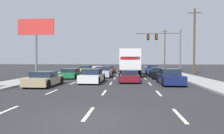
% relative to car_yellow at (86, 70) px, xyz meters
% --- Properties ---
extents(ground_plane, '(140.00, 140.00, 0.00)m').
position_rel_car_yellow_xyz_m(ground_plane, '(5.07, 0.93, -0.57)').
color(ground_plane, '#2B2B2D').
extents(sidewalk_right, '(2.93, 80.00, 0.14)m').
position_rel_car_yellow_xyz_m(sidewalk_right, '(13.48, -4.07, -0.50)').
color(sidewalk_right, '#9E9E99').
rests_on(sidewalk_right, ground_plane).
extents(sidewalk_left, '(2.93, 80.00, 0.14)m').
position_rel_car_yellow_xyz_m(sidewalk_left, '(-3.35, -4.07, -0.50)').
color(sidewalk_left, '#9E9E99').
rests_on(sidewalk_left, ground_plane).
extents(lane_markings, '(6.94, 57.00, 0.01)m').
position_rel_car_yellow_xyz_m(lane_markings, '(5.07, -0.65, -0.57)').
color(lane_markings, silver).
rests_on(lane_markings, ground_plane).
extents(car_yellow, '(1.88, 4.43, 1.24)m').
position_rel_car_yellow_xyz_m(car_yellow, '(0.00, 0.00, 0.00)').
color(car_yellow, yellow).
rests_on(car_yellow, ground_plane).
extents(car_green, '(2.02, 4.08, 1.11)m').
position_rel_car_yellow_xyz_m(car_green, '(0.06, -8.22, -0.05)').
color(car_green, '#196B38').
rests_on(car_green, ground_plane).
extents(car_tan, '(1.99, 4.06, 1.16)m').
position_rel_car_yellow_xyz_m(car_tan, '(-0.09, -15.26, -0.04)').
color(car_tan, tan).
rests_on(car_tan, ground_plane).
extents(car_red, '(2.03, 4.41, 1.24)m').
position_rel_car_yellow_xyz_m(car_red, '(3.42, 1.00, -0.01)').
color(car_red, red).
rests_on(car_red, ground_plane).
extents(car_silver, '(2.01, 4.45, 1.27)m').
position_rel_car_yellow_xyz_m(car_silver, '(3.58, -6.39, 0.01)').
color(car_silver, '#B7BABF').
rests_on(car_silver, ground_plane).
extents(car_white, '(1.91, 4.24, 1.28)m').
position_rel_car_yellow_xyz_m(car_white, '(3.32, -12.65, 0.01)').
color(car_white, white).
rests_on(car_white, ground_plane).
extents(box_truck, '(2.70, 8.61, 3.38)m').
position_rel_car_yellow_xyz_m(box_truck, '(6.86, -4.06, 1.39)').
color(box_truck, white).
rests_on(box_truck, ground_plane).
extents(car_maroon, '(1.86, 4.42, 1.14)m').
position_rel_car_yellow_xyz_m(car_maroon, '(6.71, -11.45, -0.04)').
color(car_maroon, maroon).
rests_on(car_maroon, ground_plane).
extents(car_blue, '(1.92, 4.41, 1.35)m').
position_rel_car_yellow_xyz_m(car_blue, '(10.19, -0.10, 0.03)').
color(car_blue, '#1E389E').
rests_on(car_blue, ground_plane).
extents(car_black, '(1.88, 4.62, 1.25)m').
position_rel_car_yellow_xyz_m(car_black, '(10.08, -7.26, 0.00)').
color(car_black, black).
rests_on(car_black, ground_plane).
extents(car_navy, '(1.83, 4.17, 1.32)m').
position_rel_car_yellow_xyz_m(car_navy, '(10.12, -13.38, 0.03)').
color(car_navy, '#141E4C').
rests_on(car_navy, ground_plane).
extents(traffic_signal_mast, '(7.64, 0.69, 7.21)m').
position_rel_car_yellow_xyz_m(traffic_signal_mast, '(12.30, 3.79, 4.77)').
color(traffic_signal_mast, '#595B56').
rests_on(traffic_signal_mast, ground_plane).
extents(utility_pole_mid, '(1.80, 0.28, 9.33)m').
position_rel_car_yellow_xyz_m(utility_pole_mid, '(15.90, -1.56, 4.23)').
color(utility_pole_mid, brown).
rests_on(utility_pole_mid, ground_plane).
extents(utility_pole_far, '(1.80, 0.28, 10.11)m').
position_rel_car_yellow_xyz_m(utility_pole_far, '(16.13, 22.41, 4.62)').
color(utility_pole_far, brown).
rests_on(utility_pole_far, ground_plane).
extents(roadside_billboard, '(5.42, 0.36, 8.10)m').
position_rel_car_yellow_xyz_m(roadside_billboard, '(-6.90, -2.34, 5.44)').
color(roadside_billboard, slate).
rests_on(roadside_billboard, ground_plane).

